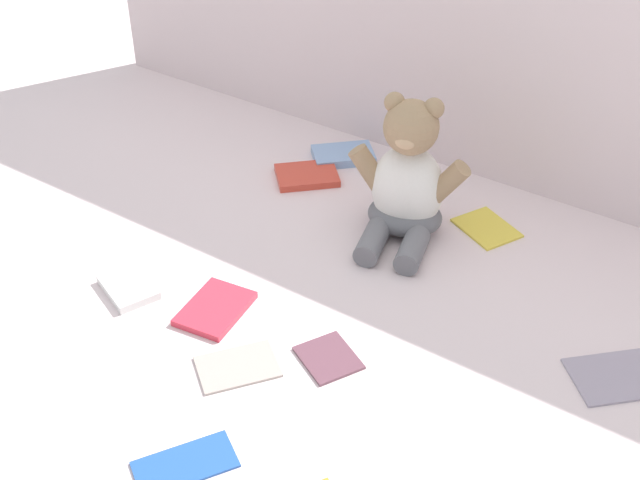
# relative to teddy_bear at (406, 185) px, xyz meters

# --- Properties ---
(ground_plane) EXTENTS (3.20, 3.20, 0.00)m
(ground_plane) POSITION_rel_teddy_bear_xyz_m (-0.05, -0.13, -0.10)
(ground_plane) COLOR silver
(backdrop_drape) EXTENTS (1.75, 0.03, 0.68)m
(backdrop_drape) POSITION_rel_teddy_bear_xyz_m (-0.05, 0.27, 0.24)
(backdrop_drape) COLOR silver
(backdrop_drape) RESTS_ON ground_plane
(teddy_bear) EXTENTS (0.22, 0.22, 0.27)m
(teddy_bear) POSITION_rel_teddy_bear_xyz_m (0.00, 0.00, 0.00)
(teddy_bear) COLOR white
(teddy_bear) RESTS_ON ground_plane
(book_case_0) EXTENTS (0.13, 0.15, 0.01)m
(book_case_0) POSITION_rel_teddy_bear_xyz_m (0.02, -0.64, -0.10)
(book_case_0) COLOR #2453A7
(book_case_0) RESTS_ON ground_plane
(book_case_1) EXTENTS (0.12, 0.11, 0.01)m
(book_case_1) POSITION_rel_teddy_bear_xyz_m (0.07, -0.36, -0.10)
(book_case_1) COLOR brown
(book_case_1) RESTS_ON ground_plane
(book_case_2) EXTENTS (0.14, 0.13, 0.01)m
(book_case_2) POSITION_rel_teddy_bear_xyz_m (0.13, 0.09, -0.10)
(book_case_2) COLOR yellow
(book_case_2) RESTS_ON ground_plane
(book_case_3) EXTENTS (0.15, 0.14, 0.02)m
(book_case_3) POSITION_rel_teddy_bear_xyz_m (-0.23, 0.16, -0.09)
(book_case_3) COLOR #82A4D0
(book_case_3) RESTS_ON ground_plane
(book_case_5) EXTENTS (0.14, 0.15, 0.01)m
(book_case_5) POSITION_rel_teddy_bear_xyz_m (-0.03, -0.45, -0.10)
(book_case_5) COLOR #A79A90
(book_case_5) RESTS_ON ground_plane
(book_case_6) EXTENTS (0.12, 0.11, 0.02)m
(book_case_6) POSITION_rel_teddy_bear_xyz_m (-0.30, -0.41, -0.09)
(book_case_6) COLOR silver
(book_case_6) RESTS_ON ground_plane
(book_case_7) EXTENTS (0.17, 0.17, 0.01)m
(book_case_7) POSITION_rel_teddy_bear_xyz_m (0.45, -0.15, -0.10)
(book_case_7) COLOR #968C9C
(book_case_7) RESTS_ON ground_plane
(book_case_8) EXTENTS (0.15, 0.15, 0.01)m
(book_case_8) POSITION_rel_teddy_bear_xyz_m (-0.25, 0.05, -0.09)
(book_case_8) COLOR #CB402F
(book_case_8) RESTS_ON ground_plane
(book_case_9) EXTENTS (0.11, 0.14, 0.01)m
(book_case_9) POSITION_rel_teddy_bear_xyz_m (-0.14, -0.37, -0.09)
(book_case_9) COLOR #D53042
(book_case_9) RESTS_ON ground_plane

